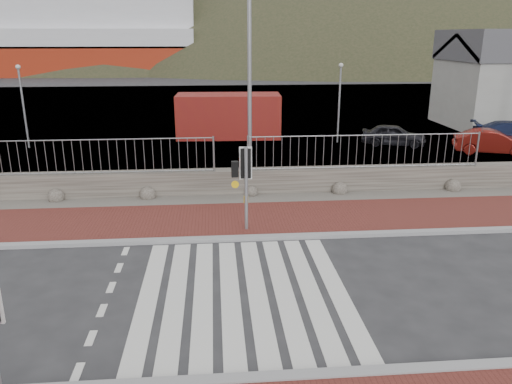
{
  "coord_description": "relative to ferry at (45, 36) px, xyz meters",
  "views": [
    {
      "loc": [
        -0.56,
        -9.92,
        5.51
      ],
      "look_at": [
        0.53,
        3.0,
        1.41
      ],
      "focal_mm": 35.0,
      "sensor_mm": 36.0,
      "label": 1
    }
  ],
  "objects": [
    {
      "name": "streetlight",
      "position": [
        25.53,
        -59.83,
        -0.53
      ],
      "size": [
        1.81,
        0.51,
        8.59
      ],
      "rotation": [
        0.0,
        0.0,
        -0.18
      ],
      "color": "gray",
      "rests_on": "ground"
    },
    {
      "name": "shipping_container",
      "position": [
        24.91,
        -50.02,
        -4.18
      ],
      "size": [
        5.78,
        2.58,
        2.37
      ],
      "primitive_type": "cube",
      "rotation": [
        0.0,
        0.0,
        -0.04
      ],
      "color": "maroon",
      "rests_on": "ground"
    },
    {
      "name": "zebra_crossing",
      "position": [
        24.65,
        -67.9,
        -5.36
      ],
      "size": [
        4.62,
        5.6,
        0.01
      ],
      "color": "silver",
      "rests_on": "ground"
    },
    {
      "name": "ferry",
      "position": [
        0.0,
        0.0,
        0.0
      ],
      "size": [
        50.0,
        16.0,
        20.0
      ],
      "color": "maroon",
      "rests_on": "ground"
    },
    {
      "name": "hills_backdrop",
      "position": [
        31.4,
        20.0,
        -28.42
      ],
      "size": [
        254.0,
        90.0,
        100.0
      ],
      "color": "#282F1C",
      "rests_on": "ground"
    },
    {
      "name": "stone_wall",
      "position": [
        24.65,
        -60.6,
        -4.91
      ],
      "size": [
        40.0,
        0.6,
        0.9
      ],
      "primitive_type": "cube",
      "color": "#49433C",
      "rests_on": "ground"
    },
    {
      "name": "gravel_strip",
      "position": [
        24.65,
        -61.4,
        -5.33
      ],
      "size": [
        40.0,
        1.5,
        0.06
      ],
      "primitive_type": "cube",
      "color": "#59544C",
      "rests_on": "ground"
    },
    {
      "name": "traffic_signal_far",
      "position": [
        24.92,
        -64.26,
        -3.53
      ],
      "size": [
        0.6,
        0.23,
        2.53
      ],
      "rotation": [
        0.0,
        0.0,
        3.17
      ],
      "color": "gray",
      "rests_on": "ground"
    },
    {
      "name": "kerb_near",
      "position": [
        24.65,
        -70.9,
        -5.31
      ],
      "size": [
        40.0,
        0.25,
        0.12
      ],
      "primitive_type": "cube",
      "color": "gray",
      "rests_on": "ground"
    },
    {
      "name": "sidewalk_far",
      "position": [
        24.65,
        -63.4,
        -5.32
      ],
      "size": [
        40.0,
        3.0,
        0.08
      ],
      "primitive_type": "cube",
      "color": "maroon",
      "rests_on": "ground"
    },
    {
      "name": "ground",
      "position": [
        24.65,
        -67.9,
        -5.36
      ],
      "size": [
        220.0,
        220.0,
        0.0
      ],
      "primitive_type": "plane",
      "color": "#28282B",
      "rests_on": "ground"
    },
    {
      "name": "car_a",
      "position": [
        33.34,
        -53.04,
        -4.81
      ],
      "size": [
        3.48,
        2.29,
        1.1
      ],
      "primitive_type": "imported",
      "rotation": [
        0.0,
        0.0,
        1.24
      ],
      "color": "black",
      "rests_on": "ground"
    },
    {
      "name": "car_b",
      "position": [
        37.41,
        -55.28,
        -4.79
      ],
      "size": [
        3.7,
        2.27,
        1.15
      ],
      "primitive_type": "imported",
      "rotation": [
        0.0,
        0.0,
        1.25
      ],
      "color": "#63120E",
      "rests_on": "ground"
    },
    {
      "name": "water",
      "position": [
        24.65,
        -5.0,
        -5.36
      ],
      "size": [
        220.0,
        50.0,
        0.05
      ],
      "primitive_type": "cube",
      "color": "#3F4C54",
      "rests_on": "ground"
    },
    {
      "name": "railing",
      "position": [
        24.65,
        -60.75,
        -3.54
      ],
      "size": [
        18.07,
        0.07,
        1.22
      ],
      "color": "gray",
      "rests_on": "stone_wall"
    },
    {
      "name": "quay",
      "position": [
        24.65,
        -40.0,
        -5.36
      ],
      "size": [
        120.0,
        40.0,
        0.5
      ],
      "primitive_type": "cube",
      "color": "#4C4C4F",
      "rests_on": "ground"
    },
    {
      "name": "kerb_far",
      "position": [
        24.65,
        -64.9,
        -5.31
      ],
      "size": [
        40.0,
        0.25,
        0.12
      ],
      "primitive_type": "cube",
      "color": "gray",
      "rests_on": "ground"
    }
  ]
}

